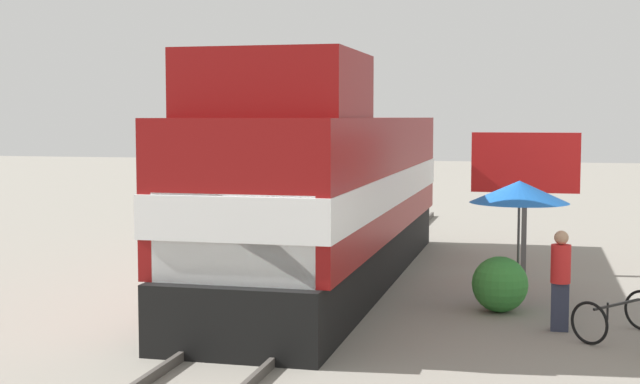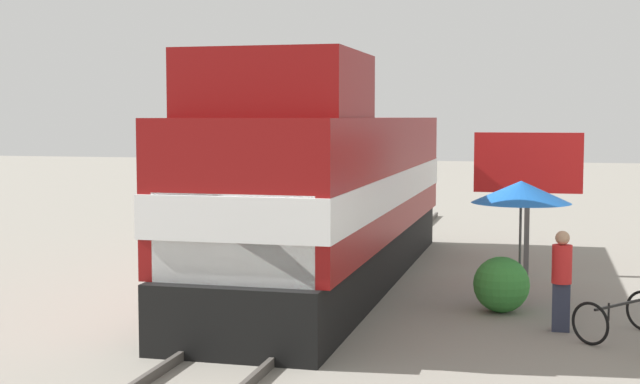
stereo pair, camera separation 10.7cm
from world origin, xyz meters
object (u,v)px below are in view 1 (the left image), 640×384
(vendor_umbrella, at_px, (519,192))
(person_bystander, at_px, (561,276))
(locomotive, at_px, (326,194))
(billboard_sign, at_px, (525,169))
(bicycle, at_px, (617,316))

(vendor_umbrella, xyz_separation_m, person_bystander, (0.75, -1.93, -1.29))
(locomotive, xyz_separation_m, billboard_sign, (4.20, 2.46, 0.46))
(billboard_sign, distance_m, bicycle, 6.37)
(locomotive, bearing_deg, person_bystander, -32.22)
(bicycle, bearing_deg, locomotive, -171.80)
(vendor_umbrella, xyz_separation_m, bicycle, (1.67, -2.18, -1.88))
(person_bystander, relative_size, bicycle, 1.03)
(vendor_umbrella, relative_size, billboard_sign, 0.74)
(billboard_sign, height_order, person_bystander, billboard_sign)
(person_bystander, xyz_separation_m, bicycle, (0.92, -0.25, -0.59))
(bicycle, bearing_deg, vendor_umbrella, 165.45)
(locomotive, height_order, vendor_umbrella, locomotive)
(locomotive, distance_m, billboard_sign, 4.89)
(locomotive, xyz_separation_m, person_bystander, (4.89, -3.08, -1.07))
(person_bystander, height_order, bicycle, person_bystander)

